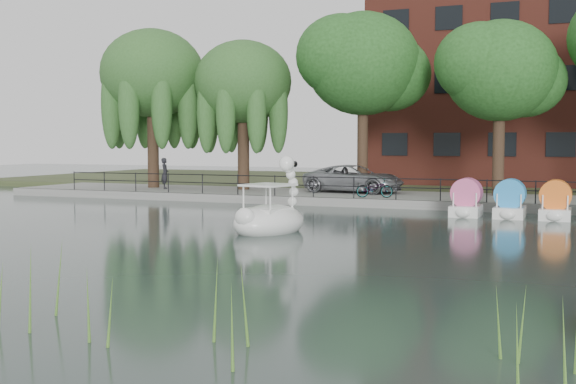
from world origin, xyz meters
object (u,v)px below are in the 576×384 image
Objects in this scene: minivan at (354,177)px; swan_boat at (270,216)px; bicycle at (375,187)px; pedestrian at (165,171)px.

swan_boat is at bearing -169.52° from minivan.
swan_boat is at bearing 163.26° from bicycle.
pedestrian is (-10.55, -1.28, 0.17)m from minivan.
minivan is 10.63m from pedestrian.
minivan is 2.98× the size of pedestrian.
bicycle is (1.88, -2.85, -0.32)m from minivan.
pedestrian is at bearing 101.94° from minivan.
bicycle is 10.86m from swan_boat.
minivan is 1.76× the size of swan_boat.
swan_boat reaches higher than bicycle.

